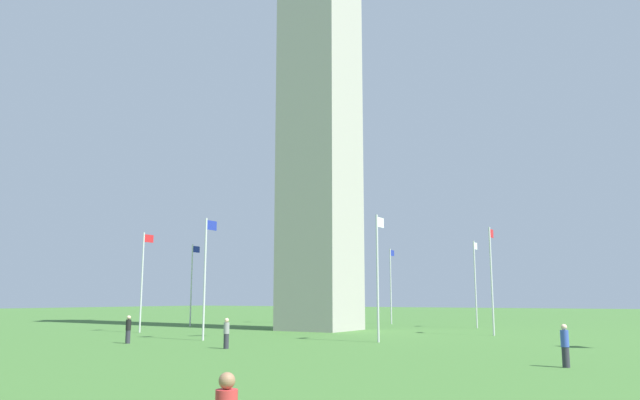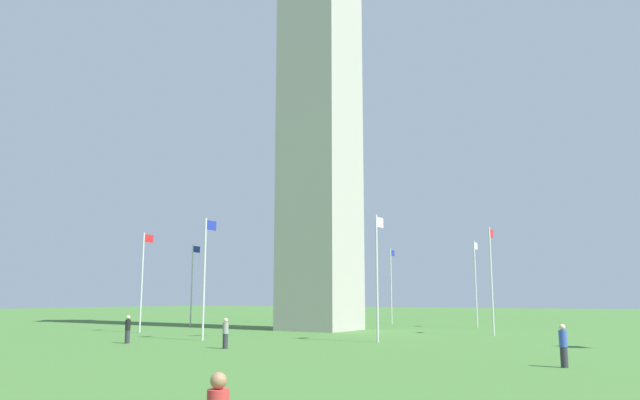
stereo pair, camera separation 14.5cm
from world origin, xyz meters
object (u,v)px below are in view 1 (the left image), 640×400
Objects in this scene: flagpole_s at (205,272)px; flagpole_w at (492,275)px; flagpole_n at (391,282)px; person_blue_shirt at (565,346)px; flagpole_se at (143,277)px; person_black_shirt at (128,330)px; flagpole_sw at (378,271)px; flagpole_ne at (287,283)px; person_gray_shirt at (226,333)px; flagpole_e at (192,281)px; obelisk_monument at (320,41)px; flagpole_nw at (475,280)px.

flagpole_s is 1.00× the size of flagpole_w.
flagpole_n is 21.20m from flagpole_w.
flagpole_w reaches higher than person_blue_shirt.
flagpole_se is 27.70m from flagpole_w.
flagpole_sw is at bearing -49.66° from person_black_shirt.
flagpole_ne is 1.00× the size of flagpole_se.
person_black_shirt is (-30.02, -8.43, -3.60)m from flagpole_ne.
flagpole_n and flagpole_se have the same top height.
person_gray_shirt is (-8.78, -16.12, -3.61)m from flagpole_se.
flagpole_ne is at bearing -22.50° from flagpole_e.
obelisk_monument is 6.54× the size of flagpole_w.
flagpole_sw is 1.00× the size of flagpole_w.
person_gray_shirt is at bearing -118.57° from flagpole_se.
person_black_shirt is at bearing 124.64° from flagpole_sw.
flagpole_w is 1.00× the size of flagpole_nw.
flagpole_n is at bearing -49.71° from person_blue_shirt.
flagpole_s is 4.90× the size of person_gray_shirt.
person_gray_shirt is at bearing -151.74° from flagpole_ne.
person_black_shirt is 1.02× the size of person_gray_shirt.
flagpole_e is 4.74× the size of person_blue_shirt.
flagpole_nw is at bearing -17.34° from person_black_shirt.
flagpole_n is 4.80× the size of person_black_shirt.
flagpole_se is at bearing 135.00° from flagpole_nw.
flagpole_ne is at bearing 45.00° from flagpole_sw.
obelisk_monument is at bearing -0.71° from person_gray_shirt.
obelisk_monument is at bearing 135.16° from flagpole_nw.
obelisk_monument is at bearing 90.23° from flagpole_w.
flagpole_se is at bearing -8.32° from person_blue_shirt.
flagpole_ne is 21.20m from flagpole_nw.
flagpole_se is 12.72m from person_black_shirt.
flagpole_ne is at bearing 21.39° from person_black_shirt.
flagpole_ne is 45.33m from person_blue_shirt.
flagpole_w is (14.99, -14.99, 0.00)m from flagpole_s.
flagpole_s and flagpole_sw have the same top height.
flagpole_n is at bearing 67.50° from flagpole_nw.
person_gray_shirt is at bearing -83.96° from person_black_shirt.
flagpole_e and flagpole_se have the same top height.
flagpole_sw is 10.77m from person_gray_shirt.
flagpole_n is 1.00× the size of flagpole_s.
flagpole_ne reaches higher than person_black_shirt.
flagpole_e is 29.98m from flagpole_w.
person_blue_shirt is at bearing -130.15° from obelisk_monument.
flagpole_e is at bearing 22.50° from flagpole_se.
obelisk_monument is 26.65m from flagpole_nw.
flagpole_ne is 21.20m from flagpole_se.
flagpole_n is 11.47m from flagpole_ne.
obelisk_monument is 6.54× the size of flagpole_se.
obelisk_monument reaches higher than flagpole_nw.
person_gray_shirt is at bearing 153.94° from flagpole_w.
flagpole_sw is at bearing -90.00° from flagpole_se.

